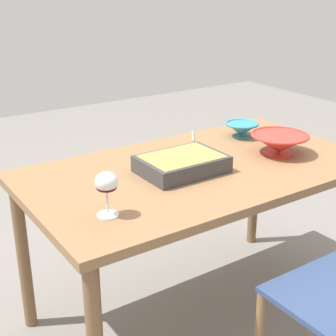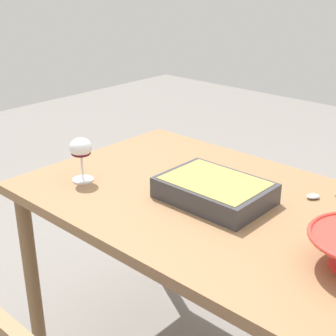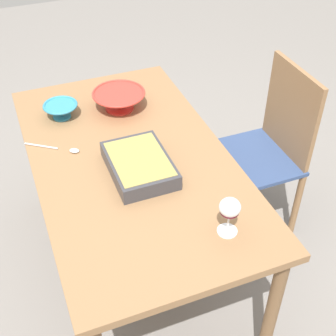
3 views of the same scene
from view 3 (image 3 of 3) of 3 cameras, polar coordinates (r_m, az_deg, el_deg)
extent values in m
plane|color=gray|center=(2.57, -3.67, -11.83)|extent=(8.00, 8.00, 0.00)
cube|color=olive|center=(2.05, -4.51, 0.85)|extent=(1.48, 0.83, 0.04)
cylinder|color=brown|center=(2.02, 12.49, -16.62)|extent=(0.05, 0.05, 0.71)
cylinder|color=brown|center=(2.88, -1.58, 4.71)|extent=(0.05, 0.05, 0.71)
cylinder|color=brown|center=(2.77, -15.54, 1.44)|extent=(0.05, 0.05, 0.71)
cube|color=#334772|center=(2.51, 10.33, 1.13)|extent=(0.43, 0.40, 0.02)
cube|color=olive|center=(2.46, 14.73, 6.63)|extent=(0.41, 0.02, 0.48)
cylinder|color=olive|center=(2.72, 4.42, -1.19)|extent=(0.04, 0.04, 0.46)
cylinder|color=olive|center=(2.47, 8.32, -6.84)|extent=(0.04, 0.04, 0.46)
cylinder|color=olive|center=(2.87, 10.96, 0.56)|extent=(0.04, 0.04, 0.46)
cylinder|color=olive|center=(2.63, 15.26, -4.58)|extent=(0.04, 0.04, 0.46)
cylinder|color=white|center=(1.73, 7.18, -7.59)|extent=(0.07, 0.07, 0.01)
cylinder|color=white|center=(1.70, 7.31, -6.55)|extent=(0.01, 0.01, 0.08)
ellipsoid|color=white|center=(1.64, 7.52, -4.73)|extent=(0.08, 0.08, 0.07)
ellipsoid|color=#4C0A19|center=(1.66, 7.46, -5.24)|extent=(0.07, 0.07, 0.03)
cube|color=#38383D|center=(1.94, -3.49, 0.34)|extent=(0.34, 0.24, 0.07)
cube|color=#9E8C47|center=(1.93, -3.52, 0.93)|extent=(0.31, 0.22, 0.02)
cylinder|color=teal|center=(2.34, -12.72, 6.12)|extent=(0.09, 0.09, 0.01)
cone|color=teal|center=(2.32, -12.84, 6.81)|extent=(0.16, 0.16, 0.06)
torus|color=teal|center=(2.31, -12.95, 7.44)|extent=(0.17, 0.17, 0.01)
cylinder|color=red|center=(2.36, -5.87, 7.26)|extent=(0.14, 0.14, 0.01)
cone|color=red|center=(2.34, -5.94, 8.17)|extent=(0.25, 0.25, 0.08)
torus|color=red|center=(2.32, -6.01, 9.01)|extent=(0.26, 0.26, 0.01)
cylinder|color=silver|center=(2.17, -15.13, 2.60)|extent=(0.10, 0.13, 0.01)
ellipsoid|color=silver|center=(2.10, -11.29, 2.09)|extent=(0.05, 0.05, 0.01)
camera|label=1|loc=(2.06, 56.35, 7.37)|focal=52.54mm
camera|label=2|loc=(2.81, 14.54, 26.96)|focal=51.41mm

